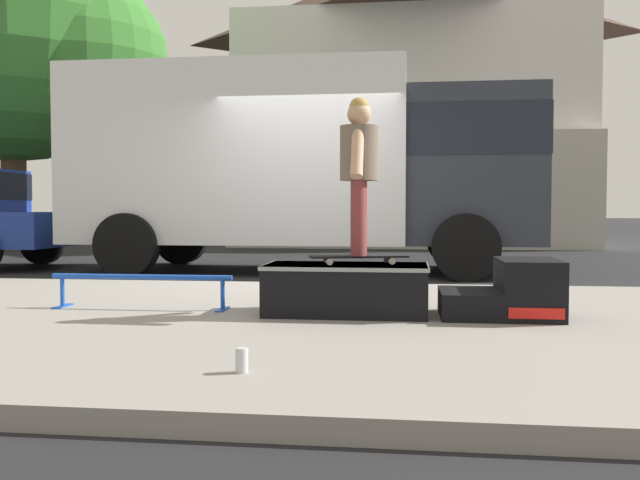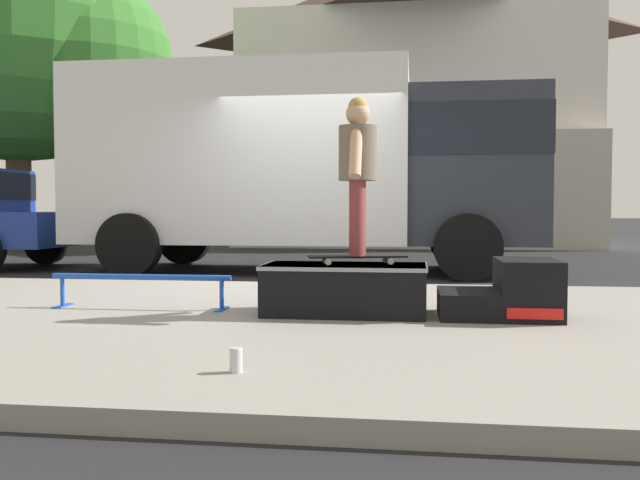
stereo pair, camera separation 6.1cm
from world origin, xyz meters
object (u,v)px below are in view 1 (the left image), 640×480
(skater_kid, at_px, (359,163))
(box_truck, at_px, (305,160))
(skateboard, at_px, (359,257))
(street_tree_main, at_px, (26,36))
(kicker_ramp, at_px, (510,293))
(skate_box, at_px, (346,287))
(grind_rail, at_px, (141,283))
(soda_can, at_px, (242,360))

(skater_kid, xyz_separation_m, box_truck, (-1.16, 4.93, 0.38))
(skateboard, distance_m, skater_kid, 0.75)
(street_tree_main, bearing_deg, kicker_ramp, -45.26)
(skateboard, distance_m, box_truck, 5.19)
(kicker_ramp, distance_m, skateboard, 1.20)
(skate_box, height_order, box_truck, box_truck)
(kicker_ramp, bearing_deg, skateboard, 177.20)
(grind_rail, bearing_deg, street_tree_main, 124.44)
(grind_rail, bearing_deg, skate_box, -2.63)
(soda_can, bearing_deg, kicker_ramp, 51.26)
(skate_box, xyz_separation_m, soda_can, (-0.36, -2.03, -0.15))
(skate_box, distance_m, skater_kid, 1.00)
(kicker_ramp, height_order, grind_rail, kicker_ramp)
(box_truck, bearing_deg, soda_can, -84.21)
(grind_rail, relative_size, soda_can, 12.39)
(soda_can, distance_m, street_tree_main, 14.90)
(grind_rail, height_order, skater_kid, skater_kid)
(street_tree_main, bearing_deg, box_truck, -32.83)
(box_truck, bearing_deg, kicker_ramp, -64.91)
(skate_box, distance_m, soda_can, 2.06)
(skate_box, relative_size, kicker_ramp, 1.43)
(soda_can, relative_size, box_truck, 0.02)
(skateboard, relative_size, soda_can, 6.39)
(kicker_ramp, distance_m, soda_can, 2.60)
(skate_box, xyz_separation_m, skater_kid, (0.09, 0.06, 0.99))
(skate_box, height_order, skater_kid, skater_kid)
(kicker_ramp, bearing_deg, grind_rail, 178.47)
(soda_can, bearing_deg, street_tree_main, 124.21)
(skater_kid, distance_m, soda_can, 2.42)
(skateboard, relative_size, box_truck, 0.12)
(kicker_ramp, distance_m, street_tree_main, 14.36)
(skate_box, relative_size, soda_can, 10.23)
(skateboard, height_order, street_tree_main, street_tree_main)
(kicker_ramp, bearing_deg, soda_can, -128.74)
(box_truck, xyz_separation_m, street_tree_main, (-7.23, 4.66, 3.25))
(kicker_ramp, relative_size, skateboard, 1.12)
(skate_box, relative_size, grind_rail, 0.83)
(grind_rail, distance_m, box_truck, 5.14)
(kicker_ramp, xyz_separation_m, grind_rail, (-3.00, 0.08, 0.03))
(skater_kid, distance_m, street_tree_main, 13.25)
(skate_box, bearing_deg, skateboard, 31.32)
(skateboard, relative_size, skater_kid, 0.64)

